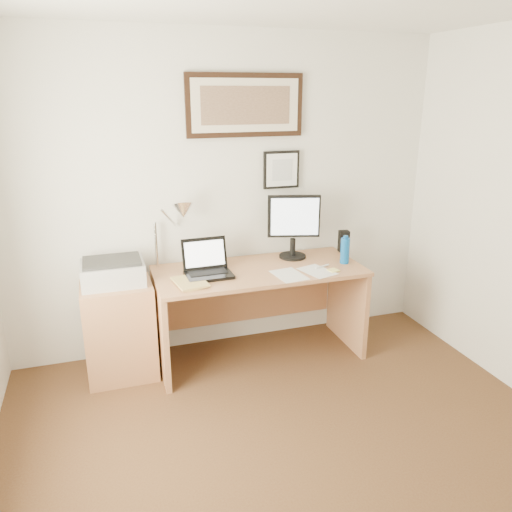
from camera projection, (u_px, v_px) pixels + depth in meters
name	position (u px, v px, depth m)	size (l,w,h in m)	color
floor	(331.00, 511.00, 2.56)	(4.00, 4.00, 0.00)	#4B2F1A
wall_back	(227.00, 197.00, 3.97)	(3.50, 0.02, 2.50)	silver
side_cabinet	(120.00, 331.00, 3.69)	(0.50, 0.40, 0.73)	#A46B45
water_bottle	(345.00, 251.00, 3.94)	(0.07, 0.07, 0.21)	#0C54A8
bottle_cap	(346.00, 237.00, 3.91)	(0.04, 0.04, 0.02)	#0C54A8
speaker	(344.00, 241.00, 4.23)	(0.08, 0.07, 0.18)	black
paper_sheet_a	(289.00, 275.00, 3.71)	(0.20, 0.29, 0.00)	silver
paper_sheet_b	(317.00, 271.00, 3.78)	(0.19, 0.28, 0.00)	silver
sticky_pad	(333.00, 270.00, 3.79)	(0.07, 0.07, 0.01)	#FFEF78
marker_pen	(322.00, 266.00, 3.87)	(0.02, 0.02, 0.14)	white
book	(176.00, 285.00, 3.49)	(0.21, 0.28, 0.02)	tan
desk	(256.00, 293.00, 3.99)	(1.60, 0.70, 0.75)	#A46B45
laptop	(207.00, 267.00, 3.71)	(0.35, 0.30, 0.26)	black
lcd_monitor	(294.00, 223.00, 4.01)	(0.41, 0.22, 0.52)	black
printer	(113.00, 272.00, 3.58)	(0.44, 0.34, 0.18)	#ADADAF
desk_lamp	(180.00, 214.00, 3.70)	(0.29, 0.27, 0.53)	silver
picture_large	(245.00, 105.00, 3.77)	(0.92, 0.04, 0.47)	black
picture_small	(281.00, 170.00, 4.02)	(0.30, 0.03, 0.30)	black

